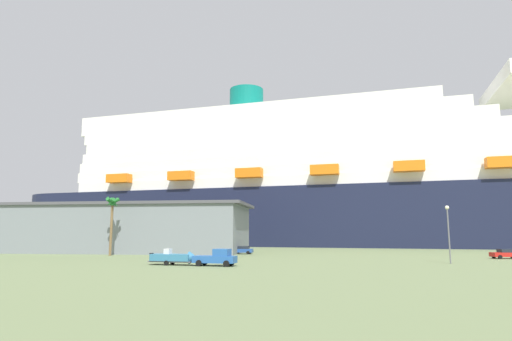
# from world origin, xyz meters

# --- Properties ---
(ground_plane) EXTENTS (600.00, 600.00, 0.00)m
(ground_plane) POSITION_xyz_m (0.00, 30.00, 0.00)
(ground_plane) COLOR #66754C
(cruise_ship) EXTENTS (233.51, 58.13, 61.97)m
(cruise_ship) POSITION_xyz_m (21.17, 71.34, 18.26)
(cruise_ship) COLOR #191E38
(cruise_ship) RESTS_ON ground_plane
(terminal_building) EXTENTS (66.20, 23.08, 10.45)m
(terminal_building) POSITION_xyz_m (-27.44, 21.42, 5.25)
(terminal_building) COLOR slate
(terminal_building) RESTS_ON ground_plane
(pickup_truck) EXTENTS (5.75, 2.66, 2.20)m
(pickup_truck) POSITION_xyz_m (7.86, -11.52, 1.04)
(pickup_truck) COLOR #2659A5
(pickup_truck) RESTS_ON ground_plane
(small_boat_on_trailer) EXTENTS (7.80, 2.29, 2.15)m
(small_boat_on_trailer) POSITION_xyz_m (2.12, -11.03, 0.96)
(small_boat_on_trailer) COLOR #595960
(small_boat_on_trailer) RESTS_ON ground_plane
(palm_tree) EXTENTS (3.11, 2.80, 11.05)m
(palm_tree) POSITION_xyz_m (-17.96, 8.01, 8.89)
(palm_tree) COLOR brown
(palm_tree) RESTS_ON ground_plane
(street_lamp) EXTENTS (0.56, 0.56, 8.08)m
(street_lamp) POSITION_xyz_m (38.95, -1.89, 5.26)
(street_lamp) COLOR slate
(street_lamp) RESTS_ON ground_plane
(parked_car_red_hatchback) EXTENTS (5.00, 2.70, 1.58)m
(parked_car_red_hatchback) POSITION_xyz_m (51.12, 11.28, 0.83)
(parked_car_red_hatchback) COLOR red
(parked_car_red_hatchback) RESTS_ON ground_plane
(parked_car_blue_suv) EXTENTS (4.29, 2.19, 1.58)m
(parked_car_blue_suv) POSITION_xyz_m (5.05, 18.29, 0.83)
(parked_car_blue_suv) COLOR #264C99
(parked_car_blue_suv) RESTS_ON ground_plane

